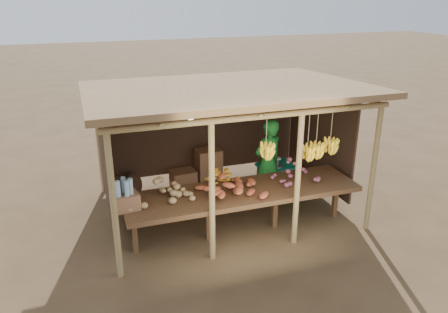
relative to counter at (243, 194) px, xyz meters
name	(u,v)px	position (x,y,z in m)	size (l,w,h in m)	color
ground	(224,208)	(0.00, 0.95, -0.74)	(60.00, 60.00, 0.00)	brown
stall_structure	(227,109)	(0.07, 0.99, 1.18)	(4.70, 3.50, 2.43)	#A18653
counter	(243,194)	(0.00, 0.00, 0.00)	(3.90, 1.05, 0.80)	brown
potato_heap	(157,189)	(-1.39, 0.11, 0.25)	(1.05, 0.63, 0.37)	tan
sweet_potato_heap	(232,184)	(-0.21, -0.07, 0.24)	(1.08, 0.65, 0.36)	#B5502E
onion_heap	(296,171)	(1.01, 0.06, 0.24)	(0.83, 0.50, 0.36)	#AE546A
banana_pile	(221,172)	(-0.22, 0.44, 0.23)	(0.54, 0.33, 0.34)	yellow
tomato_basin	(125,201)	(-1.90, 0.08, 0.14)	(0.35, 0.35, 0.19)	navy
bottle_box	(125,197)	(-1.90, -0.04, 0.25)	(0.43, 0.36, 0.50)	brown
vendor	(268,162)	(0.86, 0.91, 0.10)	(0.61, 0.40, 1.68)	#197227
tarp_crate	(277,178)	(1.21, 1.21, -0.40)	(0.78, 0.70, 0.82)	brown
carton_stack	(200,171)	(-0.16, 2.01, -0.39)	(1.07, 0.43, 0.80)	brown
burlap_sacks	(123,184)	(-1.73, 2.15, -0.50)	(0.76, 0.40, 0.54)	#422B1E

